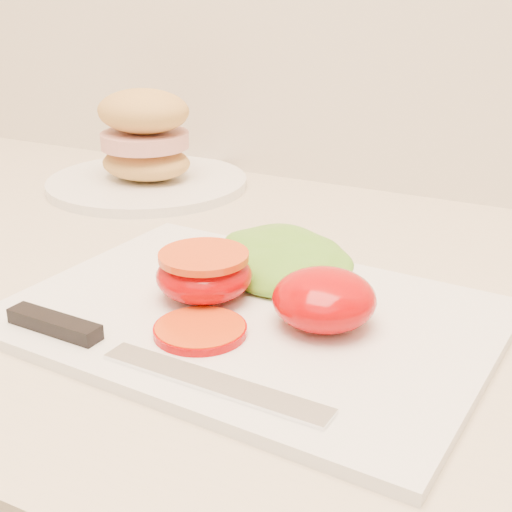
% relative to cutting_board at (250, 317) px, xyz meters
% --- Properties ---
extents(cutting_board, '(0.40, 0.30, 0.01)m').
position_rel_cutting_board_xyz_m(cutting_board, '(0.00, 0.00, 0.00)').
color(cutting_board, white).
rests_on(cutting_board, counter).
extents(tomato_half_dome, '(0.08, 0.08, 0.04)m').
position_rel_cutting_board_xyz_m(tomato_half_dome, '(0.06, 0.01, 0.03)').
color(tomato_half_dome, '#BE0300').
rests_on(tomato_half_dome, cutting_board).
extents(tomato_half_cut, '(0.08, 0.08, 0.04)m').
position_rel_cutting_board_xyz_m(tomato_half_cut, '(-0.05, 0.01, 0.03)').
color(tomato_half_cut, '#BE0300').
rests_on(tomato_half_cut, cutting_board).
extents(tomato_slice_0, '(0.07, 0.07, 0.01)m').
position_rel_cutting_board_xyz_m(tomato_slice_0, '(-0.02, -0.05, 0.01)').
color(tomato_slice_0, '#D33F0D').
rests_on(tomato_slice_0, cutting_board).
extents(lettuce_leaf_0, '(0.18, 0.16, 0.03)m').
position_rel_cutting_board_xyz_m(lettuce_leaf_0, '(-0.01, 0.08, 0.02)').
color(lettuce_leaf_0, '#6AAA2D').
rests_on(lettuce_leaf_0, cutting_board).
extents(knife, '(0.27, 0.03, 0.01)m').
position_rel_cutting_board_xyz_m(knife, '(-0.06, -0.10, 0.01)').
color(knife, silver).
rests_on(knife, cutting_board).
extents(sandwich_plate, '(0.26, 0.26, 0.13)m').
position_rel_cutting_board_xyz_m(sandwich_plate, '(-0.30, 0.28, 0.04)').
color(sandwich_plate, white).
rests_on(sandwich_plate, counter).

